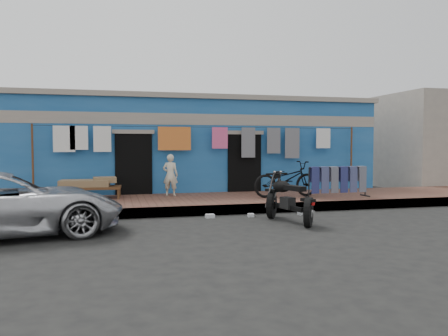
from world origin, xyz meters
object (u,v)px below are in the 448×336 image
Objects in this scene: charpoy at (92,188)px; jeans_rack at (338,181)px; seated_person at (170,175)px; motorcycle at (289,198)px; car at (2,203)px; bicycle at (286,175)px.

charpoy is 0.91× the size of jeans_rack.
jeans_rack is (4.64, -1.43, -0.16)m from seated_person.
car is at bearing 166.11° from motorcycle.
motorcycle is at bearing -101.69° from car.
motorcycle is (5.89, 0.13, -0.10)m from car.
car is 2.40× the size of jeans_rack.
seated_person is 0.63× the size of bicycle.
seated_person is 0.71× the size of charpoy.
charpoy is (-4.44, 3.59, -0.01)m from motorcycle.
car is 7.39m from bicycle.
bicycle is (3.20, -1.05, 0.02)m from seated_person.
charpoy is at bearing 75.82° from bicycle.
bicycle is at bearing 165.04° from jeans_rack.
seated_person is 3.37m from bicycle.
car is 5.89m from motorcycle.
charpoy is at bearing -34.14° from car.
car is 3.70× the size of seated_person.
bicycle reaches higher than car.
bicycle is 1.12× the size of charpoy.
motorcycle is at bearing -137.61° from jeans_rack.
car is at bearing 107.83° from bicycle.
bicycle is at bearing -10.43° from charpoy.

